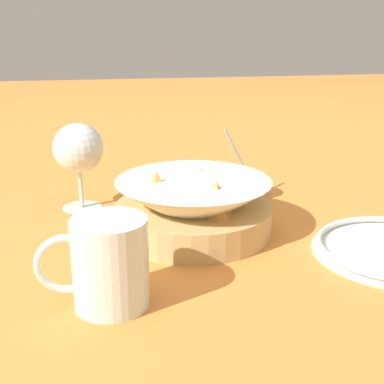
% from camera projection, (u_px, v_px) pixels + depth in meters
% --- Properties ---
extents(ground_plane, '(4.00, 4.00, 0.00)m').
position_uv_depth(ground_plane, '(189.00, 223.00, 0.83)').
color(ground_plane, orange).
extents(food_basket, '(0.23, 0.23, 0.10)m').
position_uv_depth(food_basket, '(192.00, 210.00, 0.78)').
color(food_basket, tan).
rests_on(food_basket, ground_plane).
extents(sauce_cup, '(0.08, 0.07, 0.12)m').
position_uv_depth(sauce_cup, '(246.00, 185.00, 0.94)').
color(sauce_cup, '#B7B7BC').
rests_on(sauce_cup, ground_plane).
extents(wine_glass, '(0.08, 0.08, 0.14)m').
position_uv_depth(wine_glass, '(78.00, 151.00, 0.86)').
color(wine_glass, silver).
rests_on(wine_glass, ground_plane).
extents(beer_mug, '(0.12, 0.08, 0.10)m').
position_uv_depth(beer_mug, '(109.00, 266.00, 0.58)').
color(beer_mug, silver).
rests_on(beer_mug, ground_plane).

